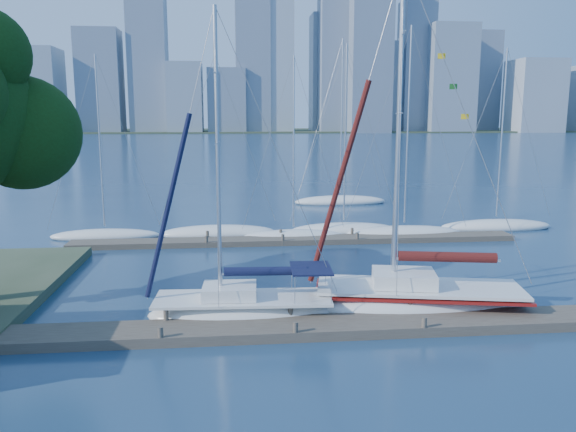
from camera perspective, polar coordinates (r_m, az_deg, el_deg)
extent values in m
plane|color=navy|center=(22.58, 0.50, -11.82)|extent=(700.00, 700.00, 0.00)
cube|color=#453B32|center=(22.51, 0.50, -11.35)|extent=(26.00, 2.00, 0.40)
cube|color=#453B32|center=(37.98, 0.87, -2.48)|extent=(30.00, 1.80, 0.36)
cube|color=#38472D|center=(340.94, -5.43, 8.57)|extent=(800.00, 100.00, 1.50)
sphere|color=black|center=(27.60, -25.34, 7.64)|extent=(5.01, 5.01, 5.01)
ellipsoid|color=white|center=(24.13, -4.57, -9.80)|extent=(8.08, 2.98, 1.40)
cube|color=white|center=(23.92, -4.59, -8.33)|extent=(7.48, 2.74, 0.11)
cube|color=white|center=(23.84, -5.96, -7.59)|extent=(2.31, 1.80, 0.51)
cylinder|color=silver|center=(22.81, -7.15, 5.89)|extent=(0.17, 0.17, 11.72)
cylinder|color=silver|center=(23.59, -2.30, -5.84)|extent=(3.77, 0.27, 0.09)
cylinder|color=black|center=(23.57, -2.30, -5.62)|extent=(3.48, 0.54, 0.37)
cube|color=black|center=(23.64, 2.35, -5.34)|extent=(1.78, 2.29, 0.07)
ellipsoid|color=white|center=(25.64, 13.09, -8.72)|extent=(9.94, 4.89, 1.67)
cube|color=white|center=(25.40, 13.16, -7.05)|extent=(9.20, 4.51, 0.13)
cube|color=white|center=(25.21, 11.68, -6.21)|extent=(3.01, 2.50, 0.61)
cylinder|color=silver|center=(24.19, 11.17, 8.60)|extent=(0.20, 0.20, 13.53)
cylinder|color=silver|center=(25.25, 15.85, -4.27)|extent=(4.44, 0.98, 0.11)
cylinder|color=#43140E|center=(25.22, 15.86, -4.02)|extent=(4.15, 1.24, 0.45)
cube|color=maroon|center=(25.46, 13.14, -7.46)|extent=(9.42, 4.67, 0.11)
ellipsoid|color=white|center=(41.42, -18.07, -1.93)|extent=(7.74, 3.07, 0.97)
cylinder|color=silver|center=(40.63, -18.57, 7.13)|extent=(0.11, 0.11, 11.65)
ellipsoid|color=white|center=(40.44, -7.05, -1.73)|extent=(8.42, 3.02, 1.17)
cylinder|color=silver|center=(39.64, -7.26, 7.66)|extent=(0.13, 0.13, 11.51)
ellipsoid|color=white|center=(39.19, 0.57, -2.09)|extent=(7.14, 2.03, 0.97)
cylinder|color=silver|center=(38.35, 0.58, 7.41)|extent=(0.11, 0.11, 11.54)
ellipsoid|color=white|center=(41.36, 5.68, -1.45)|extent=(8.04, 2.66, 1.13)
cylinder|color=silver|center=(40.56, 5.85, 8.31)|extent=(0.12, 0.12, 12.40)
ellipsoid|color=white|center=(40.91, 11.70, -1.75)|extent=(8.63, 5.13, 1.12)
cylinder|color=silver|center=(40.09, 12.09, 8.87)|extent=(0.12, 0.12, 13.46)
ellipsoid|color=white|center=(45.38, 20.36, -1.02)|extent=(8.75, 2.55, 1.12)
cylinder|color=silver|center=(44.65, 20.91, 7.78)|extent=(0.12, 0.12, 12.27)
ellipsoid|color=white|center=(55.29, 5.33, 1.48)|extent=(9.33, 4.76, 1.22)
cylinder|color=silver|center=(54.69, 5.47, 9.96)|extent=(0.13, 0.13, 14.54)
cube|color=#84929F|center=(349.87, -25.99, 11.24)|extent=(13.33, 14.18, 43.70)
cube|color=gray|center=(319.37, -23.46, 11.55)|extent=(15.63, 23.42, 42.83)
cube|color=slate|center=(316.15, -18.54, 12.81)|extent=(21.81, 17.63, 53.05)
cube|color=#84929F|center=(333.45, -13.82, 11.21)|extent=(13.46, 17.61, 33.80)
cube|color=gray|center=(306.82, -10.39, 11.69)|extent=(17.93, 19.81, 36.32)
cube|color=slate|center=(307.63, -6.24, 11.55)|extent=(20.06, 16.86, 33.72)
cube|color=#84929F|center=(313.61, -1.45, 17.12)|extent=(20.46, 14.99, 94.30)
cube|color=gray|center=(330.87, 3.80, 14.19)|extent=(16.54, 17.46, 65.08)
cube|color=slate|center=(309.95, 8.28, 16.06)|extent=(21.38, 18.95, 83.01)
cube|color=#84929F|center=(329.57, 11.04, 12.67)|extent=(14.34, 17.11, 49.23)
cube|color=gray|center=(323.43, 16.10, 13.21)|extent=(24.74, 18.80, 57.00)
cube|color=slate|center=(363.12, 19.03, 12.74)|extent=(17.19, 17.52, 57.84)
cube|color=#84929F|center=(343.03, 23.73, 11.07)|extent=(25.34, 23.94, 39.13)
cube|color=slate|center=(318.11, -14.20, 19.23)|extent=(19.49, 18.00, 121.70)
cube|color=slate|center=(313.16, -3.62, 16.62)|extent=(18.23, 18.00, 88.88)
cube|color=slate|center=(318.35, 4.86, 16.85)|extent=(17.86, 18.00, 92.86)
cube|color=slate|center=(328.33, 12.83, 14.49)|extent=(16.79, 18.00, 70.59)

